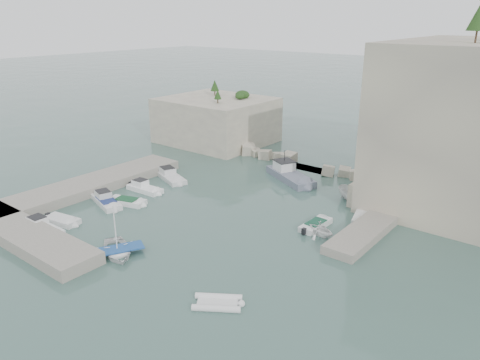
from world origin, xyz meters
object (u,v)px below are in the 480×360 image
Objects in this scene: motorboat_f at (43,231)px; tender_east_c at (364,217)px; motorboat_b at (145,191)px; inflatable_dinghy at (217,305)px; motorboat_e at (62,223)px; work_boat at (290,180)px; tender_east_b at (316,228)px; tender_east_a at (320,235)px; rowboat at (118,254)px; tender_east_d at (355,203)px; motorboat_a at (170,179)px; motorboat_c at (127,204)px; motorboat_d at (106,204)px.

motorboat_f is 1.03× the size of tender_east_c.
motorboat_b is 1.34× the size of inflatable_dinghy.
tender_east_c is at bearing 31.18° from motorboat_e.
work_boat is at bearing 48.50° from motorboat_b.
motorboat_b reaches higher than tender_east_b.
tender_east_a is at bearing 36.08° from motorboat_f.
tender_east_c is at bearing -25.01° from tender_east_b.
tender_east_d is (10.83, 23.50, 0.00)m from rowboat.
motorboat_a is 19.60m from rowboat.
motorboat_c is at bearing 124.44° from inflatable_dinghy.
motorboat_f is 1.19× the size of tender_east_d.
tender_east_a is at bearing 152.10° from tender_east_c.
tender_east_d is (0.22, 8.20, 0.00)m from tender_east_b.
motorboat_d is at bearing -93.26° from work_boat.
motorboat_c is (2.30, -8.61, 0.00)m from motorboat_a.
tender_east_c is at bearing 13.65° from motorboat_c.
tender_east_c is 0.61× the size of work_boat.
motorboat_e is 30.29m from tender_east_c.
tender_east_a is at bearing 22.26° from motorboat_e.
motorboat_e is 27.09m from work_boat.
inflatable_dinghy is 27.75m from work_boat.
tender_east_c is at bearing 43.97° from motorboat_f.
motorboat_e is 25.26m from tender_east_a.
motorboat_a is 10.09m from motorboat_d.
tender_east_c is (21.73, 12.76, 0.00)m from motorboat_c.
motorboat_a is 21.41m from tender_east_b.
motorboat_a is 1.76× the size of inflatable_dinghy.
work_boat is (11.34, 19.16, 0.00)m from motorboat_d.
tender_east_d is at bearing 39.16° from motorboat_a.
tender_east_c is 1.16× the size of tender_east_d.
motorboat_d is 1.44× the size of motorboat_e.
motorboat_b reaches higher than motorboat_c.
motorboat_e is 9.55m from rowboat.
inflatable_dinghy is at bearing -40.53° from work_boat.
tender_east_c is at bearing -5.60° from rowboat.
tender_east_c is (1.65, 20.76, 0.00)m from inflatable_dinghy.
rowboat is 18.62m from tender_east_b.
motorboat_f is at bearing -66.07° from motorboat_d.
motorboat_e is 0.94× the size of tender_east_b.
motorboat_b is 1.15× the size of tender_east_b.
motorboat_b is at bearing 94.50° from motorboat_c.
tender_east_c is at bearing -123.21° from tender_east_d.
motorboat_f is 26.25m from tender_east_a.
tender_east_b is at bearing -7.49° from rowboat.
motorboat_f is (1.52, -17.97, 0.00)m from motorboat_a.
tender_east_b is at bearing 4.78° from motorboat_c.
motorboat_f reaches higher than motorboat_c.
work_boat is at bearing 52.34° from tender_east_c.
tender_east_d is (-0.78, 23.74, 0.00)m from inflatable_dinghy.
work_boat is at bearing 56.74° from motorboat_e.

